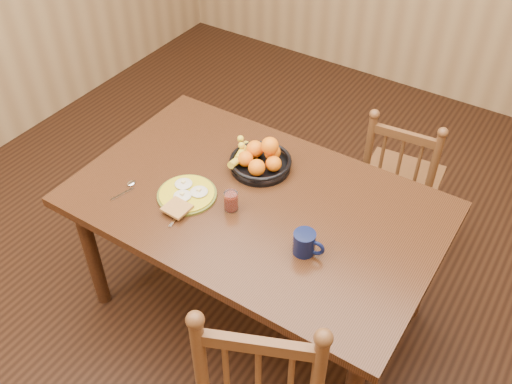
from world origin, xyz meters
The scene contains 9 objects.
room centered at (0.00, 0.00, 1.35)m, with size 4.52×5.02×2.72m.
dining_table centered at (0.00, 0.00, 0.67)m, with size 1.60×1.00×0.75m.
chair_far centered at (0.38, 0.85, 0.43)m, with size 0.44×0.42×0.89m.
breakfast_plate centered at (-0.27, -0.14, 0.76)m, with size 0.26×0.29×0.04m.
fork centered at (-0.22, -0.23, 0.75)m, with size 0.05×0.18×0.00m.
spoon centered at (-0.53, -0.24, 0.75)m, with size 0.05×0.16×0.01m.
coffee_mug centered at (0.33, -0.15, 0.80)m, with size 0.13×0.09×0.10m.
juice_glass centered at (-0.06, -0.10, 0.79)m, with size 0.06×0.06×0.09m.
fruit_bowl centered at (-0.11, 0.20, 0.80)m, with size 0.32×0.29×0.17m.
Camera 1 is at (0.99, -1.53, 2.44)m, focal length 40.00 mm.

